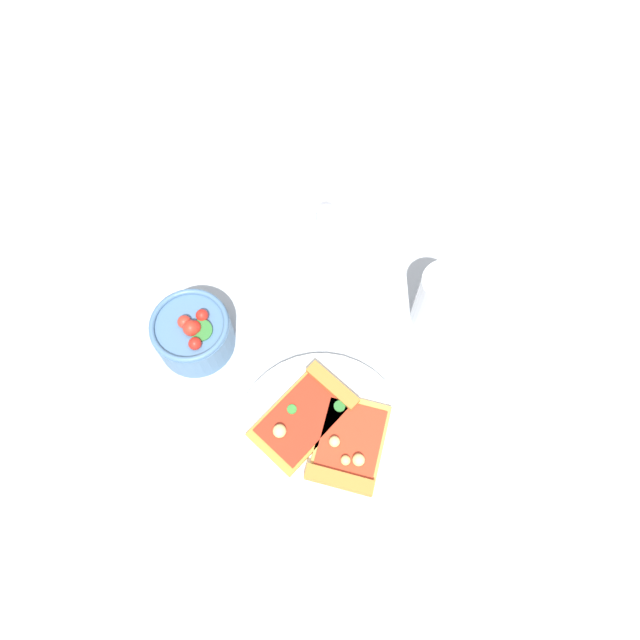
{
  "coord_description": "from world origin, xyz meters",
  "views": [
    {
      "loc": [
        -0.04,
        -0.21,
        0.84
      ],
      "look_at": [
        0.0,
        0.15,
        0.03
      ],
      "focal_mm": 33.16,
      "sensor_mm": 36.0,
      "label": 1
    }
  ],
  "objects": [
    {
      "name": "soda_glass",
      "position": [
        0.18,
        0.15,
        0.05
      ],
      "size": [
        0.07,
        0.07,
        0.12
      ],
      "color": "silver",
      "rests_on": "ground_plane"
    },
    {
      "name": "plate",
      "position": [
        -0.02,
        -0.02,
        0.01
      ],
      "size": [
        0.25,
        0.25,
        0.01
      ],
      "primitive_type": "cylinder",
      "color": "silver",
      "rests_on": "ground_plane"
    },
    {
      "name": "ground_plane",
      "position": [
        0.0,
        0.0,
        0.0
      ],
      "size": [
        2.4,
        2.4,
        0.0
      ],
      "primitive_type": "plane",
      "color": "#B2B7BC",
      "rests_on": "ground"
    },
    {
      "name": "pizza_slice_far",
      "position": [
        -0.03,
        0.02,
        0.02
      ],
      "size": [
        0.17,
        0.16,
        0.03
      ],
      "color": "gold",
      "rests_on": "plate"
    },
    {
      "name": "salad_bowl",
      "position": [
        -0.19,
        0.15,
        0.04
      ],
      "size": [
        0.12,
        0.12,
        0.09
      ],
      "color": "#4C7299",
      "rests_on": "ground_plane"
    },
    {
      "name": "pepper_shaker",
      "position": [
        0.03,
        0.33,
        0.04
      ],
      "size": [
        0.03,
        0.03,
        0.08
      ],
      "color": "silver",
      "rests_on": "ground_plane"
    },
    {
      "name": "pizza_slice_near",
      "position": [
        0.02,
        -0.04,
        0.02
      ],
      "size": [
        0.13,
        0.15,
        0.02
      ],
      "color": "gold",
      "rests_on": "plate"
    }
  ]
}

